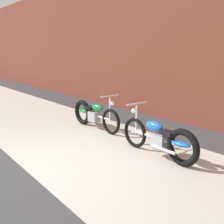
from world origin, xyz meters
name	(u,v)px	position (x,y,z in m)	size (l,w,h in m)	color
ground_plane	(26,171)	(0.00, 0.00, 0.00)	(80.00, 80.00, 0.00)	#38383A
sidewalk_slab	(103,149)	(0.00, 1.75, 0.00)	(36.00, 3.50, 0.01)	#B2ADA3
brick_building_wall	(201,35)	(0.00, 5.20, 2.57)	(36.00, 0.50, 5.15)	brown
motorcycle_green	(93,114)	(-1.58, 2.57, 0.40)	(2.01, 0.58, 1.03)	black
motorcycle_blue	(163,139)	(1.13, 2.39, 0.40)	(2.01, 0.58, 1.03)	black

